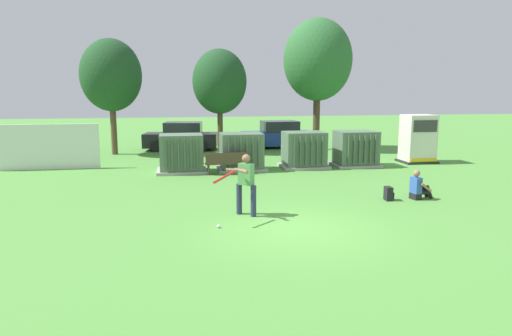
# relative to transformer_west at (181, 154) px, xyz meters

# --- Properties ---
(ground_plane) EXTENTS (96.00, 96.00, 0.00)m
(ground_plane) POSITION_rel_transformer_west_xyz_m (2.72, -8.81, -0.79)
(ground_plane) COLOR #51933D
(fence_panel) EXTENTS (4.80, 0.12, 2.00)m
(fence_panel) POSITION_rel_transformer_west_xyz_m (-6.00, 1.69, 0.21)
(fence_panel) COLOR white
(fence_panel) RESTS_ON ground
(transformer_west) EXTENTS (2.10, 1.70, 1.62)m
(transformer_west) POSITION_rel_transformer_west_xyz_m (0.00, 0.00, 0.00)
(transformer_west) COLOR #9E9B93
(transformer_west) RESTS_ON ground
(transformer_mid_west) EXTENTS (2.10, 1.70, 1.62)m
(transformer_mid_west) POSITION_rel_transformer_west_xyz_m (2.60, 0.08, 0.00)
(transformer_mid_west) COLOR #9E9B93
(transformer_mid_west) RESTS_ON ground
(transformer_mid_east) EXTENTS (2.10, 1.70, 1.62)m
(transformer_mid_east) POSITION_rel_transformer_west_xyz_m (5.47, 0.19, 0.00)
(transformer_mid_east) COLOR #9E9B93
(transformer_mid_east) RESTS_ON ground
(transformer_east) EXTENTS (2.10, 1.70, 1.62)m
(transformer_east) POSITION_rel_transformer_west_xyz_m (7.93, 0.18, 0.00)
(transformer_east) COLOR #9E9B93
(transformer_east) RESTS_ON ground
(generator_enclosure) EXTENTS (1.60, 1.40, 2.30)m
(generator_enclosure) POSITION_rel_transformer_west_xyz_m (11.30, 0.69, 0.35)
(generator_enclosure) COLOR #262626
(generator_enclosure) RESTS_ON ground
(park_bench) EXTENTS (1.82, 0.48, 0.92)m
(park_bench) POSITION_rel_transformer_west_xyz_m (1.85, -0.88, -0.25)
(park_bench) COLOR #4C3828
(park_bench) RESTS_ON ground
(batter) EXTENTS (1.28, 1.36, 1.74)m
(batter) POSITION_rel_transformer_west_xyz_m (1.63, -7.33, 0.19)
(batter) COLOR #282D4C
(batter) RESTS_ON ground
(sports_ball) EXTENTS (0.09, 0.09, 0.09)m
(sports_ball) POSITION_rel_transformer_west_xyz_m (0.77, -8.37, -0.74)
(sports_ball) COLOR white
(sports_ball) RESTS_ON ground
(seated_spectator) EXTENTS (0.76, 0.60, 0.96)m
(seated_spectator) POSITION_rel_transformer_west_xyz_m (7.45, -6.33, -0.41)
(seated_spectator) COLOR black
(seated_spectator) RESTS_ON ground
(backpack) EXTENTS (0.28, 0.33, 0.44)m
(backpack) POSITION_rel_transformer_west_xyz_m (6.43, -6.34, -0.57)
(backpack) COLOR black
(backpack) RESTS_ON ground
(tree_left) EXTENTS (3.22, 3.22, 6.15)m
(tree_left) POSITION_rel_transformer_west_xyz_m (-3.49, 6.16, 3.43)
(tree_left) COLOR brown
(tree_left) RESTS_ON ground
(tree_center_left) EXTENTS (2.98, 2.98, 5.69)m
(tree_center_left) POSITION_rel_transformer_west_xyz_m (2.27, 5.97, 3.11)
(tree_center_left) COLOR #4C3828
(tree_center_left) RESTS_ON ground
(tree_center_right) EXTENTS (3.92, 3.92, 7.49)m
(tree_center_right) POSITION_rel_transformer_west_xyz_m (7.92, 6.19, 4.35)
(tree_center_right) COLOR #4C3828
(tree_center_right) RESTS_ON ground
(parked_car_leftmost) EXTENTS (4.40, 2.37, 1.62)m
(parked_car_leftmost) POSITION_rel_transformer_west_xyz_m (0.13, 7.39, -0.04)
(parked_car_leftmost) COLOR black
(parked_car_leftmost) RESTS_ON ground
(parked_car_left_of_center) EXTENTS (4.28, 2.08, 1.62)m
(parked_car_left_of_center) POSITION_rel_transformer_west_xyz_m (5.89, 7.39, -0.04)
(parked_car_left_of_center) COLOR navy
(parked_car_left_of_center) RESTS_ON ground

